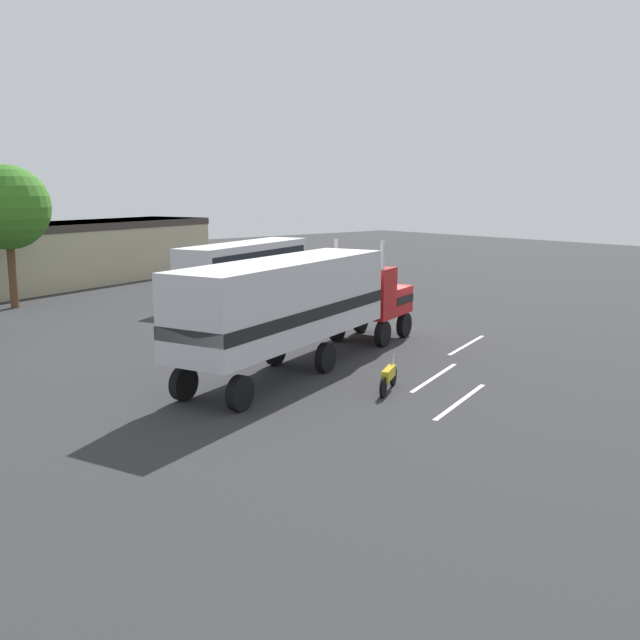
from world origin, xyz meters
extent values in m
plane|color=#2D2D30|center=(0.00, 0.00, 0.00)|extent=(120.00, 120.00, 0.00)
cube|color=silver|center=(1.45, -3.50, 0.01)|extent=(4.20, 1.63, 0.01)
cube|color=silver|center=(-3.67, -6.11, 0.01)|extent=(4.17, 1.70, 0.01)
cube|color=silver|center=(-5.23, -8.55, 0.01)|extent=(4.21, 1.59, 0.01)
cube|color=#B21919|center=(-0.02, 0.37, 1.70)|extent=(2.55, 2.97, 1.20)
cube|color=#B21919|center=(-1.53, -0.18, 2.20)|extent=(2.18, 2.83, 2.20)
cube|color=silver|center=(0.86, 0.69, 1.70)|extent=(0.80, 2.00, 1.08)
cube|color=black|center=(-0.02, 0.37, 1.76)|extent=(2.56, 3.00, 0.36)
cylinder|color=silver|center=(-2.42, 0.66, 2.80)|extent=(0.18, 0.18, 3.40)
cylinder|color=silver|center=(-1.66, -1.41, 2.80)|extent=(0.18, 0.18, 3.40)
cube|color=silver|center=(-7.49, -2.37, 2.75)|extent=(10.75, 6.06, 2.80)
cube|color=black|center=(-7.49, -2.37, 2.33)|extent=(10.77, 6.09, 0.44)
cylinder|color=silver|center=(-1.58, 1.18, 0.95)|extent=(1.44, 1.05, 0.64)
cylinder|color=black|center=(-0.12, 1.50, 0.55)|extent=(1.14, 0.66, 1.10)
cylinder|color=black|center=(0.64, -0.56, 0.55)|extent=(1.14, 0.66, 1.10)
cylinder|color=black|center=(-2.28, 0.71, 0.55)|extent=(1.14, 0.66, 1.10)
cylinder|color=black|center=(-1.52, -1.35, 0.55)|extent=(1.14, 0.66, 1.10)
cylinder|color=black|center=(-6.93, -0.99, 0.55)|extent=(1.14, 0.66, 1.10)
cylinder|color=black|center=(-6.17, -3.06, 0.55)|extent=(1.14, 0.66, 1.10)
cylinder|color=black|center=(-11.86, -2.80, 0.55)|extent=(1.14, 0.66, 1.10)
cylinder|color=black|center=(-11.10, -4.87, 0.55)|extent=(1.14, 0.66, 1.10)
cylinder|color=#2D3347|center=(-7.14, 0.84, 0.41)|extent=(0.18, 0.18, 0.82)
cylinder|color=#2D3347|center=(-7.29, 0.85, 0.41)|extent=(0.18, 0.18, 0.82)
cylinder|color=gray|center=(-7.21, 0.84, 1.11)|extent=(0.34, 0.34, 0.58)
sphere|color=tan|center=(-7.21, 0.84, 1.51)|extent=(0.23, 0.23, 0.23)
cube|color=black|center=(-7.21, 1.04, 1.14)|extent=(0.26, 0.17, 0.36)
cube|color=silver|center=(1.55, 13.55, 1.95)|extent=(11.11, 6.68, 2.90)
cube|color=black|center=(1.55, 13.55, 2.53)|extent=(10.52, 6.45, 0.90)
cylinder|color=black|center=(4.87, 16.20, 0.50)|extent=(1.03, 0.65, 1.00)
cylinder|color=black|center=(5.76, 14.13, 0.50)|extent=(1.03, 0.65, 1.00)
cylinder|color=black|center=(-2.30, 13.13, 0.50)|extent=(1.03, 0.65, 1.00)
cylinder|color=black|center=(-1.41, 11.06, 0.50)|extent=(1.03, 0.65, 1.00)
cylinder|color=black|center=(-5.57, -5.90, 0.33)|extent=(0.62, 0.43, 0.66)
cylinder|color=black|center=(-6.80, -6.66, 0.33)|extent=(0.62, 0.43, 0.66)
cube|color=gold|center=(-6.18, -6.28, 0.61)|extent=(1.06, 0.78, 0.36)
cylinder|color=silver|center=(-5.65, -5.96, 0.78)|extent=(0.28, 0.21, 0.69)
cylinder|color=brown|center=(-10.38, 19.13, 1.99)|extent=(0.44, 0.44, 3.99)
sphere|color=#357320|center=(-10.38, 19.13, 5.62)|extent=(4.67, 4.67, 4.67)
cube|color=#B7AD8C|center=(-3.89, 27.24, 2.16)|extent=(23.68, 13.56, 4.32)
cube|color=#3F3833|center=(-3.89, 27.24, 4.07)|extent=(23.81, 13.69, 0.50)
camera|label=1|loc=(-22.36, -22.03, 6.59)|focal=39.46mm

